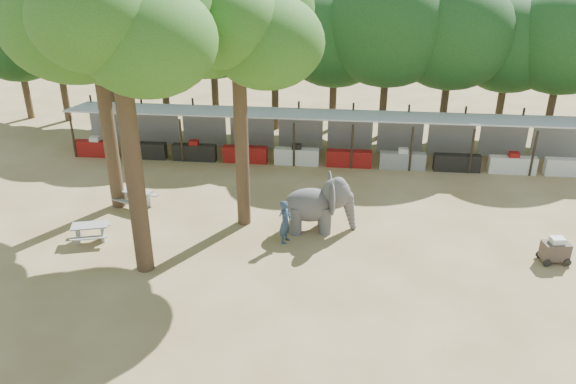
# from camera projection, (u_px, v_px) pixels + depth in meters

# --- Properties ---
(ground) EXTENTS (100.00, 100.00, 0.00)m
(ground) POSITION_uv_depth(u_px,v_px,m) (302.00, 312.00, 18.47)
(ground) COLOR brown
(ground) RESTS_ON ground
(vendor_stalls) EXTENTS (28.00, 2.99, 2.80)m
(vendor_stalls) POSITION_uv_depth(u_px,v_px,m) (324.00, 139.00, 30.47)
(vendor_stalls) COLOR #A4A6AC
(vendor_stalls) RESTS_ON ground
(yard_tree_left) EXTENTS (7.10, 6.90, 11.02)m
(yard_tree_left) POSITION_uv_depth(u_px,v_px,m) (92.00, 19.00, 22.42)
(yard_tree_left) COLOR #332316
(yard_tree_left) RESTS_ON ground
(yard_tree_center) EXTENTS (7.10, 6.90, 12.04)m
(yard_tree_center) POSITION_uv_depth(u_px,v_px,m) (112.00, 9.00, 17.19)
(yard_tree_center) COLOR #332316
(yard_tree_center) RESTS_ON ground
(yard_tree_back) EXTENTS (7.10, 6.90, 11.36)m
(yard_tree_back) POSITION_uv_depth(u_px,v_px,m) (234.00, 16.00, 20.78)
(yard_tree_back) COLOR #332316
(yard_tree_back) RESTS_ON ground
(backdrop_trees) EXTENTS (46.46, 5.95, 8.33)m
(backdrop_trees) POSITION_uv_depth(u_px,v_px,m) (330.00, 41.00, 33.31)
(backdrop_trees) COLOR #332316
(backdrop_trees) RESTS_ON ground
(elephant) EXTENTS (3.15, 2.38, 2.37)m
(elephant) POSITION_uv_depth(u_px,v_px,m) (319.00, 204.00, 23.11)
(elephant) COLOR #454343
(elephant) RESTS_ON ground
(handler) EXTENTS (0.62, 0.76, 1.82)m
(handler) POSITION_uv_depth(u_px,v_px,m) (285.00, 222.00, 22.29)
(handler) COLOR #26384C
(handler) RESTS_ON ground
(picnic_table_near) EXTENTS (1.73, 1.63, 0.72)m
(picnic_table_near) POSITION_uv_depth(u_px,v_px,m) (91.00, 230.00, 22.57)
(picnic_table_near) COLOR gray
(picnic_table_near) RESTS_ON ground
(picnic_table_far) EXTENTS (1.96, 1.87, 0.77)m
(picnic_table_far) POSITION_uv_depth(u_px,v_px,m) (136.00, 196.00, 25.44)
(picnic_table_far) COLOR gray
(picnic_table_far) RESTS_ON ground
(cart_front) EXTENTS (1.16, 0.85, 1.04)m
(cart_front) POSITION_uv_depth(u_px,v_px,m) (555.00, 250.00, 21.06)
(cart_front) COLOR #392D25
(cart_front) RESTS_ON ground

